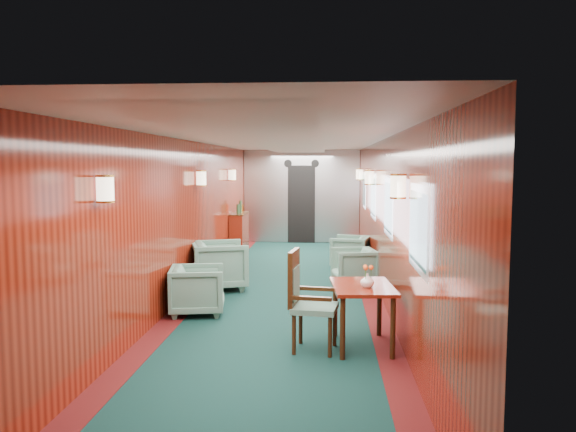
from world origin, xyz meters
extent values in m
plane|color=#0D2F29|center=(0.00, 0.00, 0.00)|extent=(12.00, 12.00, 0.00)
cube|color=silver|center=(0.00, 0.00, 2.35)|extent=(3.00, 12.00, 0.10)
cube|color=silver|center=(0.00, 0.00, 2.36)|extent=(1.20, 12.00, 0.06)
cube|color=maroon|center=(0.00, 6.00, 1.20)|extent=(3.00, 0.10, 2.40)
cube|color=maroon|center=(0.00, -6.00, 1.20)|extent=(3.00, 0.10, 2.40)
cube|color=maroon|center=(-1.50, 0.00, 1.20)|extent=(0.10, 12.00, 2.40)
cube|color=maroon|center=(1.50, 0.00, 1.20)|extent=(0.10, 12.00, 2.40)
cube|color=#460E0E|center=(-1.35, 0.00, 0.00)|extent=(0.30, 12.00, 0.01)
cube|color=#460E0E|center=(1.35, 0.00, 0.00)|extent=(0.30, 12.00, 0.01)
cube|color=#B2B5B9|center=(0.00, 5.92, 1.20)|extent=(2.98, 0.12, 2.38)
cube|color=black|center=(0.00, 5.84, 1.00)|extent=(0.70, 0.06, 2.00)
cylinder|color=black|center=(-0.35, 5.85, 2.05)|extent=(0.20, 0.04, 0.20)
cylinder|color=black|center=(0.35, 5.85, 2.05)|extent=(0.20, 0.04, 0.20)
cube|color=silver|center=(1.49, -3.50, 1.45)|extent=(0.02, 1.10, 0.80)
cube|color=#3D595C|center=(1.48, -3.50, 1.45)|extent=(0.01, 0.96, 0.66)
cube|color=silver|center=(1.49, -1.00, 1.45)|extent=(0.02, 1.10, 0.80)
cube|color=#3D595C|center=(1.48, -1.00, 1.45)|extent=(0.01, 0.96, 0.66)
cube|color=silver|center=(1.49, 1.50, 1.45)|extent=(0.02, 1.10, 0.80)
cube|color=#3D595C|center=(1.48, 1.50, 1.45)|extent=(0.01, 0.96, 0.66)
cube|color=silver|center=(1.49, 4.00, 1.45)|extent=(0.02, 1.10, 0.80)
cube|color=#3D595C|center=(1.48, 4.00, 1.45)|extent=(0.01, 0.96, 0.66)
cylinder|color=#FFECC6|center=(-1.40, -3.50, 1.80)|extent=(0.16, 0.16, 0.24)
cylinder|color=gold|center=(-1.40, -3.50, 1.68)|extent=(0.17, 0.17, 0.02)
cylinder|color=#FFECC6|center=(1.40, -2.70, 1.80)|extent=(0.16, 0.16, 0.24)
cylinder|color=gold|center=(1.40, -2.70, 1.68)|extent=(0.17, 0.17, 0.02)
cylinder|color=#FFECC6|center=(-1.40, 0.50, 1.80)|extent=(0.16, 0.16, 0.24)
cylinder|color=gold|center=(-1.40, 0.50, 1.68)|extent=(0.17, 0.17, 0.02)
cylinder|color=#FFECC6|center=(1.40, 1.30, 1.80)|extent=(0.16, 0.16, 0.24)
cylinder|color=gold|center=(1.40, 1.30, 1.68)|extent=(0.17, 0.17, 0.02)
cylinder|color=#FFECC6|center=(-1.40, 3.50, 1.80)|extent=(0.16, 0.16, 0.24)
cylinder|color=gold|center=(-1.40, 3.50, 1.68)|extent=(0.17, 0.17, 0.02)
cylinder|color=#FFECC6|center=(1.40, 4.30, 1.80)|extent=(0.16, 0.16, 0.24)
cylinder|color=gold|center=(1.40, 4.30, 1.68)|extent=(0.17, 0.17, 0.02)
cube|color=maroon|center=(1.06, -2.46, 0.68)|extent=(0.73, 0.98, 0.04)
cylinder|color=#351C0C|center=(0.83, -2.88, 0.33)|extent=(0.06, 0.06, 0.66)
cylinder|color=#351C0C|center=(1.35, -2.84, 0.33)|extent=(0.06, 0.06, 0.66)
cylinder|color=#351C0C|center=(0.77, -2.08, 0.33)|extent=(0.06, 0.06, 0.66)
cylinder|color=#351C0C|center=(1.29, -2.04, 0.33)|extent=(0.06, 0.06, 0.66)
cube|color=#225146|center=(0.54, -2.60, 0.47)|extent=(0.53, 0.53, 0.06)
cube|color=#351C0C|center=(0.31, -2.57, 0.79)|extent=(0.11, 0.43, 0.61)
cube|color=#225146|center=(0.33, -2.57, 0.73)|extent=(0.06, 0.33, 0.37)
cube|color=#351C0C|center=(0.51, -2.83, 0.63)|extent=(0.43, 0.11, 0.04)
cube|color=#351C0C|center=(0.57, -2.37, 0.63)|extent=(0.43, 0.11, 0.04)
cylinder|color=#351C0C|center=(0.32, -2.77, 0.22)|extent=(0.04, 0.04, 0.44)
cylinder|color=#351C0C|center=(0.70, -2.82, 0.22)|extent=(0.04, 0.04, 0.44)
cylinder|color=#351C0C|center=(0.37, -2.38, 0.22)|extent=(0.04, 0.04, 0.44)
cylinder|color=#351C0C|center=(0.76, -2.44, 0.22)|extent=(0.04, 0.04, 0.44)
cube|color=maroon|center=(-1.34, 4.01, 0.46)|extent=(0.30, 1.01, 0.91)
cube|color=#351C0C|center=(-1.33, 4.01, 0.91)|extent=(0.32, 1.03, 0.02)
cylinder|color=#214227|center=(-1.32, 3.76, 1.03)|extent=(0.07, 0.07, 0.22)
cylinder|color=#214227|center=(-1.32, 4.11, 1.06)|extent=(0.06, 0.06, 0.28)
cylinder|color=gold|center=(-1.32, 4.32, 1.01)|extent=(0.08, 0.08, 0.18)
imported|color=silver|center=(1.10, -2.58, 0.78)|extent=(0.17, 0.17, 0.15)
imported|color=#225146|center=(-1.08, -1.21, 0.33)|extent=(0.84, 0.82, 0.66)
imported|color=#225146|center=(-1.08, 0.32, 0.39)|extent=(1.08, 1.07, 0.79)
imported|color=#225146|center=(1.12, 0.75, 0.31)|extent=(0.80, 0.79, 0.63)
imported|color=#225146|center=(1.12, 2.35, 0.32)|extent=(0.84, 0.82, 0.64)
camera|label=1|loc=(0.67, -8.59, 2.03)|focal=35.00mm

